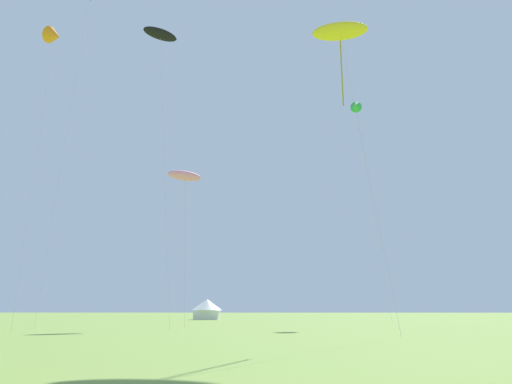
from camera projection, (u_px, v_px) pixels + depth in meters
name	position (u px, v px, depth m)	size (l,w,h in m)	color
kite_orange_delta	(54.00, 36.00, 42.03)	(2.08, 2.11, 26.06)	orange
kite_yellow_parafoil	(340.00, 32.00, 33.33)	(4.35, 2.98, 21.28)	yellow
kite_pink_parafoil	(185.00, 176.00, 45.70)	(3.64, 3.17, 14.62)	pink
kite_black_parafoil	(160.00, 34.00, 42.61)	(3.93, 2.88, 26.14)	black
kite_green_delta	(356.00, 106.00, 62.97)	(3.38, 2.76, 28.63)	green
festival_tent_right	(207.00, 308.00, 70.39)	(4.51, 4.51, 2.93)	white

